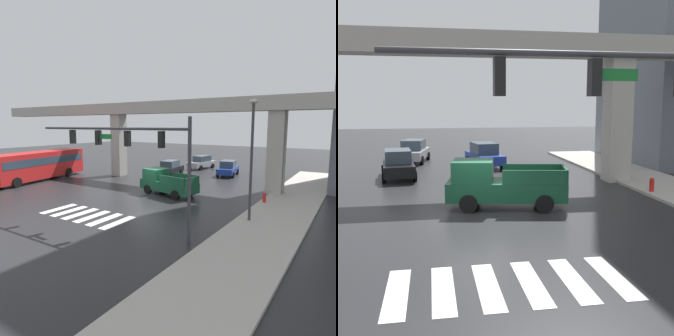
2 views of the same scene
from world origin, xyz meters
The scene contains 13 objects.
ground_plane centered at (0.00, 0.00, 0.00)m, with size 120.00×120.00×0.00m, color #232326.
crosswalk_stripes centered at (0.00, -6.48, 0.01)m, with size 6.05×2.80×0.01m.
elevated_overpass centered at (0.00, 6.36, 6.92)m, with size 57.27×1.83×8.16m.
sidewalk_east centered at (10.51, 2.00, 0.07)m, with size 4.00×36.00×0.15m, color #ADA89E.
pickup_truck centered at (1.04, 1.33, 0.99)m, with size 5.36×2.80×2.08m.
city_bus centered at (-13.84, -0.48, 1.72)m, with size 3.99×11.04×2.99m.
sedan_blue centered at (1.88, 13.09, 0.85)m, with size 2.51×4.54×1.72m.
sedan_silver centered at (-3.16, 16.40, 0.85)m, with size 2.49×4.53×1.72m.
sedan_black centered at (-3.83, 9.54, 0.85)m, with size 2.33×4.47×1.72m.
traffic_signal_mast centered at (4.21, -7.01, 4.66)m, with size 10.89×0.32×6.20m.
street_lamp_near_corner centered at (9.31, -2.17, 4.56)m, with size 0.44×0.70×7.24m.
street_lamp_mid_block centered at (9.31, 6.02, 4.56)m, with size 0.44×0.70×7.24m.
fire_hydrant centered at (8.91, 2.56, 0.43)m, with size 0.24×0.24×0.85m.
Camera 1 is at (14.67, -19.38, 5.82)m, focal length 32.09 mm.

